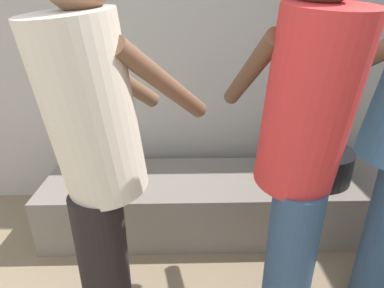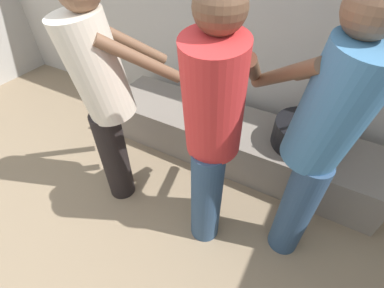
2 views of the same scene
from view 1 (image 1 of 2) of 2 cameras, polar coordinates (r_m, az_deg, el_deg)
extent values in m
cube|color=#ADA8A0|center=(2.41, -6.61, 15.06)|extent=(5.71, 0.20, 2.17)
cube|color=slate|center=(2.25, 6.64, -10.20)|extent=(2.45, 0.60, 0.38)
cylinder|color=black|center=(2.25, 21.06, -3.20)|extent=(0.47, 0.47, 0.20)
cylinder|color=#937047|center=(2.17, 24.20, 3.98)|extent=(0.21, 0.18, 0.51)
cylinder|color=brown|center=(1.74, 29.22, 13.09)|extent=(0.40, 0.39, 0.37)
cylinder|color=brown|center=(1.48, 26.35, 12.33)|extent=(0.40, 0.39, 0.37)
cylinder|color=black|center=(1.49, -15.23, -21.68)|extent=(0.20, 0.20, 0.78)
cylinder|color=beige|center=(1.14, -17.78, 5.62)|extent=(0.47, 0.49, 0.67)
cylinder|color=brown|center=(1.18, -4.76, 10.71)|extent=(0.34, 0.42, 0.36)
cylinder|color=brown|center=(1.37, -13.61, 11.88)|extent=(0.34, 0.42, 0.36)
cylinder|color=navy|center=(1.51, 16.87, -20.83)|extent=(0.20, 0.20, 0.79)
cylinder|color=red|center=(1.17, 20.26, 6.63)|extent=(0.36, 0.43, 0.68)
cylinder|color=brown|center=(1.43, 20.66, 12.22)|extent=(0.14, 0.49, 0.37)
cylinder|color=brown|center=(1.31, 10.21, 12.46)|extent=(0.14, 0.49, 0.37)
camera|label=2|loc=(0.97, 97.52, 25.03)|focal=25.52mm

